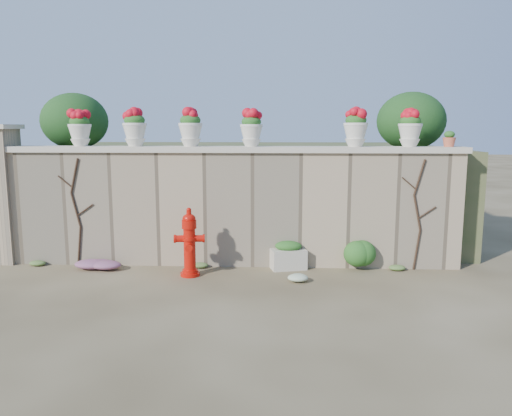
{
  "coord_description": "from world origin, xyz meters",
  "views": [
    {
      "loc": [
        0.87,
        -6.87,
        2.42
      ],
      "look_at": [
        0.48,
        1.4,
        1.09
      ],
      "focal_mm": 35.0,
      "sensor_mm": 36.0,
      "label": 1
    }
  ],
  "objects_px": {
    "planter_box": "(288,256)",
    "urn_pot_0": "(80,129)",
    "fire_hydrant": "(189,242)",
    "terracotta_pot": "(449,140)"
  },
  "relations": [
    {
      "from": "planter_box",
      "to": "urn_pot_0",
      "type": "relative_size",
      "value": 1.07
    },
    {
      "from": "fire_hydrant",
      "to": "planter_box",
      "type": "distance_m",
      "value": 1.73
    },
    {
      "from": "terracotta_pot",
      "to": "urn_pot_0",
      "type": "bearing_deg",
      "value": 180.0
    },
    {
      "from": "fire_hydrant",
      "to": "urn_pot_0",
      "type": "relative_size",
      "value": 1.83
    },
    {
      "from": "urn_pot_0",
      "to": "terracotta_pot",
      "type": "xyz_separation_m",
      "value": [
        6.37,
        -0.0,
        -0.19
      ]
    },
    {
      "from": "fire_hydrant",
      "to": "terracotta_pot",
      "type": "xyz_separation_m",
      "value": [
        4.34,
        0.76,
        1.65
      ]
    },
    {
      "from": "fire_hydrant",
      "to": "terracotta_pot",
      "type": "distance_m",
      "value": 4.7
    },
    {
      "from": "urn_pot_0",
      "to": "terracotta_pot",
      "type": "distance_m",
      "value": 6.37
    },
    {
      "from": "fire_hydrant",
      "to": "planter_box",
      "type": "height_order",
      "value": "fire_hydrant"
    },
    {
      "from": "planter_box",
      "to": "terracotta_pot",
      "type": "distance_m",
      "value": 3.37
    }
  ]
}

